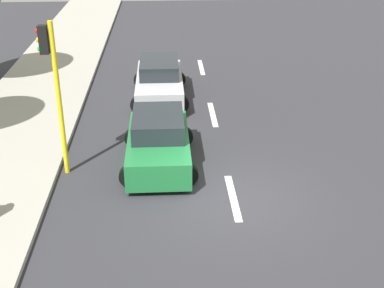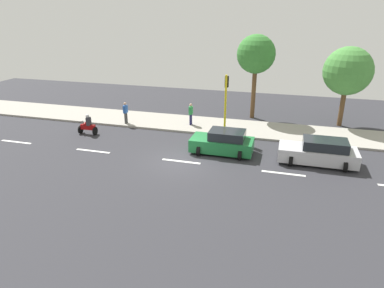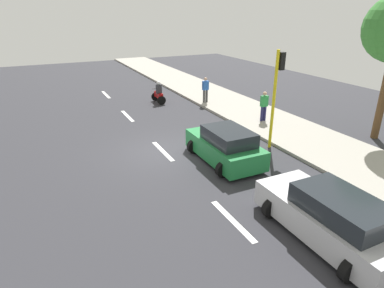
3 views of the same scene
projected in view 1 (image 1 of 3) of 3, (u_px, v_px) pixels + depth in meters
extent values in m
cube|color=#2D2D33|center=(233.00, 199.00, 14.17)|extent=(40.00, 60.00, 0.10)
cube|color=white|center=(201.00, 67.00, 24.96)|extent=(0.20, 2.40, 0.01)
cube|color=white|center=(213.00, 114.00, 19.55)|extent=(0.20, 2.40, 0.01)
cube|color=white|center=(233.00, 197.00, 14.15)|extent=(0.20, 2.40, 0.01)
cube|color=#B7B7BC|center=(160.00, 85.00, 20.86)|extent=(1.81, 4.47, 0.80)
cube|color=#1E2328|center=(159.00, 67.00, 20.89)|extent=(1.52, 2.50, 0.56)
cylinder|color=black|center=(181.00, 104.00, 19.68)|extent=(0.64, 0.22, 0.64)
cylinder|color=black|center=(139.00, 105.00, 19.59)|extent=(0.64, 0.22, 0.64)
cylinder|color=black|center=(178.00, 79.00, 22.33)|extent=(0.64, 0.22, 0.64)
cylinder|color=black|center=(141.00, 80.00, 22.25)|extent=(0.64, 0.22, 0.64)
cube|color=#1E7238|center=(159.00, 148.00, 15.68)|extent=(1.82, 3.92, 0.80)
cube|color=#1E2328|center=(158.00, 123.00, 15.67)|extent=(1.53, 2.19, 0.56)
cylinder|color=black|center=(187.00, 175.00, 14.66)|extent=(0.64, 0.22, 0.64)
cylinder|color=black|center=(130.00, 176.00, 14.58)|extent=(0.64, 0.22, 0.64)
cylinder|color=black|center=(183.00, 137.00, 16.99)|extent=(0.64, 0.22, 0.64)
cylinder|color=black|center=(134.00, 138.00, 16.91)|extent=(0.64, 0.22, 0.64)
cylinder|color=yellow|center=(59.00, 101.00, 14.50)|extent=(0.14, 0.14, 4.50)
cube|color=black|center=(44.00, 40.00, 13.73)|extent=(0.24, 0.24, 0.76)
sphere|color=red|center=(38.00, 31.00, 13.62)|extent=(0.16, 0.16, 0.16)
sphere|color=#F2A50C|center=(39.00, 40.00, 13.72)|extent=(0.16, 0.16, 0.16)
sphere|color=green|center=(40.00, 49.00, 13.83)|extent=(0.16, 0.16, 0.16)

